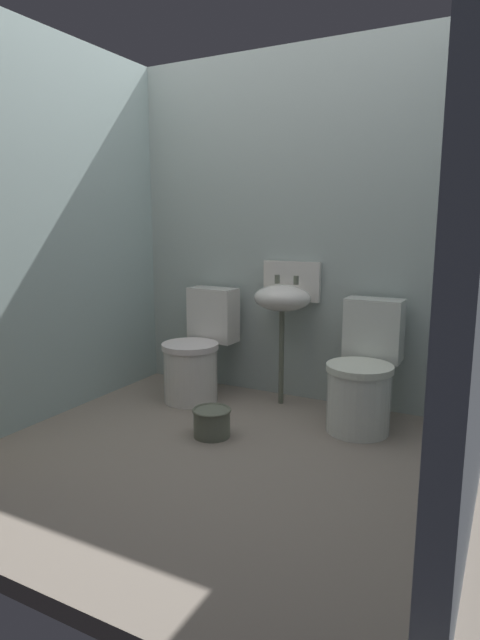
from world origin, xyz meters
TOP-DOWN VIEW (x-y plane):
  - ground_plane at (0.00, 0.00)m, footprint 2.85×2.56m
  - wall_back at (0.00, 1.13)m, footprint 2.85×0.10m
  - wall_left at (-1.27, 0.10)m, footprint 0.10×2.36m
  - toilet_left at (-0.59, 0.73)m, footprint 0.42×0.61m
  - toilet_right at (0.62, 0.73)m, footprint 0.40×0.59m
  - sink at (0.00, 0.92)m, footprint 0.42×0.35m
  - bucket at (-0.13, 0.16)m, footprint 0.23×0.23m

SIDE VIEW (x-z plane):
  - ground_plane at x=0.00m, z-range -0.08..0.00m
  - bucket at x=-0.13m, z-range 0.00..0.18m
  - toilet_left at x=-0.59m, z-range -0.07..0.71m
  - toilet_right at x=0.62m, z-range -0.07..0.71m
  - sink at x=0.00m, z-range 0.26..1.25m
  - wall_back at x=0.00m, z-range 0.00..2.42m
  - wall_left at x=-1.27m, z-range 0.00..2.42m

